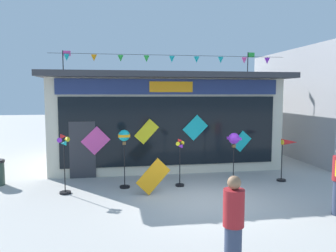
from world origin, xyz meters
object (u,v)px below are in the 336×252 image
Objects in this scene: wind_spinner_center_left at (180,158)px; wind_spinner_far_left at (64,158)px; wind_spinner_center_right at (234,143)px; wind_spinner_right at (288,149)px; person_mid_plaza at (233,226)px; kite_shop_building at (160,118)px; display_kite_on_ground at (153,176)px; wind_spinner_left at (124,141)px.

wind_spinner_far_left is at bearing -176.10° from wind_spinner_center_left.
wind_spinner_center_right reaches higher than wind_spinner_center_left.
wind_spinner_right is (1.99, 0.19, -0.30)m from wind_spinner_center_right.
kite_shop_building is at bearing 54.73° from person_mid_plaza.
wind_spinner_center_left is at bearing 36.25° from display_kite_on_ground.
wind_spinner_far_left is 1.85m from wind_spinner_left.
kite_shop_building is 5.35× the size of wind_spinner_center_right.
wind_spinner_right is (3.73, 0.07, 0.18)m from wind_spinner_center_left.
kite_shop_building is 9.93m from person_mid_plaza.
person_mid_plaza is 1.71× the size of display_kite_on_ground.
person_mid_plaza is at bearing -57.25° from wind_spinner_far_left.
wind_spinner_center_right is at bearing -4.12° from wind_spinner_center_left.
wind_spinner_left is 1.88× the size of display_kite_on_ground.
wind_spinner_left is at bearing 11.41° from wind_spinner_far_left.
wind_spinner_center_left is (0.01, -4.49, -0.97)m from kite_shop_building.
wind_spinner_far_left reaches higher than wind_spinner_center_left.
kite_shop_building is 5.95m from wind_spinner_far_left.
wind_spinner_center_left is 1.23m from display_kite_on_ground.
wind_spinner_far_left is 7.27m from wind_spinner_right.
wind_spinner_center_right is at bearing -3.96° from wind_spinner_left.
wind_spinner_center_left is at bearing 3.90° from wind_spinner_far_left.
wind_spinner_center_left is 0.91× the size of wind_spinner_center_right.
wind_spinner_far_left is at bearing 88.70° from person_mid_plaza.
wind_spinner_right is (3.75, -4.43, -0.79)m from kite_shop_building.
wind_spinner_left is 5.74m from person_mid_plaza.
kite_shop_building is 4.60m from wind_spinner_center_left.
wind_spinner_far_left reaches higher than wind_spinner_center_right.
wind_spinner_left is 1.08× the size of wind_spinner_center_right.
kite_shop_building is 9.33× the size of display_kite_on_ground.
person_mid_plaza is at bearing -91.21° from kite_shop_building.
wind_spinner_center_left reaches higher than display_kite_on_ground.
wind_spinner_left reaches higher than wind_spinner_right.
person_mid_plaza is (-0.21, -9.87, -1.03)m from kite_shop_building.
wind_spinner_left is 3.51m from wind_spinner_center_right.
person_mid_plaza is at bearing -110.55° from wind_spinner_center_right.
wind_spinner_center_right is (3.51, -0.24, -0.10)m from wind_spinner_left.
person_mid_plaza is (-0.22, -5.38, -0.06)m from wind_spinner_center_left.
wind_spinner_center_left is 1.58× the size of display_kite_on_ground.
wind_spinner_center_right is at bearing 35.39° from person_mid_plaza.
wind_spinner_far_left is 0.98× the size of wind_spinner_left.
wind_spinner_center_right reaches higher than person_mid_plaza.
wind_spinner_center_right is 1.74× the size of display_kite_on_ground.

